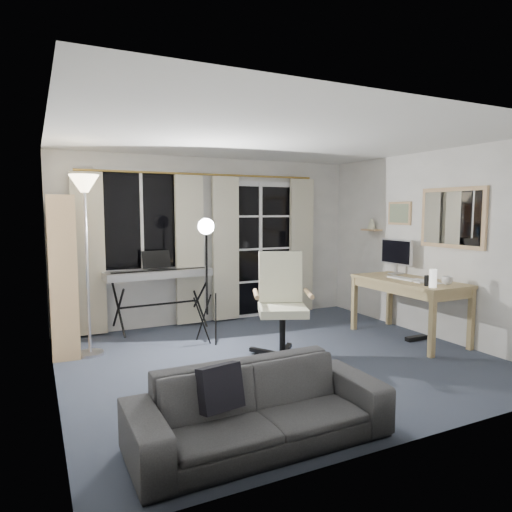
{
  "coord_description": "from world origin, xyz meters",
  "views": [
    {
      "loc": [
        -2.38,
        -4.3,
        1.64
      ],
      "look_at": [
        -0.1,
        0.35,
        1.12
      ],
      "focal_mm": 32.0,
      "sensor_mm": 36.0,
      "label": 1
    }
  ],
  "objects_px": {
    "bookshelf": "(60,279)",
    "sofa": "(260,394)",
    "desk": "(409,287)",
    "office_chair": "(281,295)",
    "torchiere_lamp": "(85,211)",
    "mug": "(447,279)",
    "keyboard_piano": "(159,275)",
    "studio_light": "(206,241)",
    "monitor": "(396,253)"
  },
  "relations": [
    {
      "from": "keyboard_piano",
      "to": "desk",
      "type": "distance_m",
      "value": 3.26
    },
    {
      "from": "bookshelf",
      "to": "desk",
      "type": "bearing_deg",
      "value": -16.37
    },
    {
      "from": "bookshelf",
      "to": "office_chair",
      "type": "xyz_separation_m",
      "value": [
        2.21,
        -1.26,
        -0.16
      ]
    },
    {
      "from": "bookshelf",
      "to": "mug",
      "type": "height_order",
      "value": "bookshelf"
    },
    {
      "from": "studio_light",
      "to": "monitor",
      "type": "relative_size",
      "value": 2.87
    },
    {
      "from": "torchiere_lamp",
      "to": "sofa",
      "type": "relative_size",
      "value": 1.11
    },
    {
      "from": "desk",
      "to": "sofa",
      "type": "distance_m",
      "value": 3.28
    },
    {
      "from": "monitor",
      "to": "mug",
      "type": "xyz_separation_m",
      "value": [
        -0.1,
        -0.95,
        -0.23
      ]
    },
    {
      "from": "bookshelf",
      "to": "keyboard_piano",
      "type": "distance_m",
      "value": 1.28
    },
    {
      "from": "office_chair",
      "to": "mug",
      "type": "relative_size",
      "value": 9.37
    },
    {
      "from": "bookshelf",
      "to": "desk",
      "type": "xyz_separation_m",
      "value": [
        4.0,
        -1.37,
        -0.18
      ]
    },
    {
      "from": "sofa",
      "to": "torchiere_lamp",
      "type": "bearing_deg",
      "value": 107.75
    },
    {
      "from": "studio_light",
      "to": "desk",
      "type": "xyz_separation_m",
      "value": [
        2.38,
        -0.92,
        -0.6
      ]
    },
    {
      "from": "torchiere_lamp",
      "to": "keyboard_piano",
      "type": "height_order",
      "value": "torchiere_lamp"
    },
    {
      "from": "torchiere_lamp",
      "to": "desk",
      "type": "distance_m",
      "value": 4.01
    },
    {
      "from": "sofa",
      "to": "keyboard_piano",
      "type": "bearing_deg",
      "value": 87.83
    },
    {
      "from": "studio_light",
      "to": "office_chair",
      "type": "distance_m",
      "value": 1.16
    },
    {
      "from": "torchiere_lamp",
      "to": "keyboard_piano",
      "type": "distance_m",
      "value": 1.43
    },
    {
      "from": "keyboard_piano",
      "to": "mug",
      "type": "height_order",
      "value": "keyboard_piano"
    },
    {
      "from": "bookshelf",
      "to": "monitor",
      "type": "relative_size",
      "value": 3.26
    },
    {
      "from": "keyboard_piano",
      "to": "studio_light",
      "type": "relative_size",
      "value": 0.9
    },
    {
      "from": "desk",
      "to": "bookshelf",
      "type": "bearing_deg",
      "value": 160.54
    },
    {
      "from": "mug",
      "to": "sofa",
      "type": "relative_size",
      "value": 0.07
    },
    {
      "from": "bookshelf",
      "to": "studio_light",
      "type": "xyz_separation_m",
      "value": [
        1.62,
        -0.45,
        0.42
      ]
    },
    {
      "from": "office_chair",
      "to": "monitor",
      "type": "relative_size",
      "value": 2.13
    },
    {
      "from": "office_chair",
      "to": "mug",
      "type": "height_order",
      "value": "office_chair"
    },
    {
      "from": "desk",
      "to": "monitor",
      "type": "bearing_deg",
      "value": 65.84
    },
    {
      "from": "bookshelf",
      "to": "sofa",
      "type": "height_order",
      "value": "bookshelf"
    },
    {
      "from": "keyboard_piano",
      "to": "sofa",
      "type": "relative_size",
      "value": 0.78
    },
    {
      "from": "mug",
      "to": "studio_light",
      "type": "bearing_deg",
      "value": 150.3
    },
    {
      "from": "keyboard_piano",
      "to": "mug",
      "type": "bearing_deg",
      "value": -40.59
    },
    {
      "from": "office_chair",
      "to": "desk",
      "type": "height_order",
      "value": "office_chair"
    },
    {
      "from": "bookshelf",
      "to": "studio_light",
      "type": "relative_size",
      "value": 1.14
    },
    {
      "from": "torchiere_lamp",
      "to": "desk",
      "type": "relative_size",
      "value": 1.41
    },
    {
      "from": "keyboard_piano",
      "to": "sofa",
      "type": "distance_m",
      "value": 3.27
    },
    {
      "from": "studio_light",
      "to": "monitor",
      "type": "bearing_deg",
      "value": 11.92
    },
    {
      "from": "office_chair",
      "to": "torchiere_lamp",
      "type": "bearing_deg",
      "value": 176.18
    },
    {
      "from": "office_chair",
      "to": "mug",
      "type": "distance_m",
      "value": 2.0
    },
    {
      "from": "keyboard_piano",
      "to": "monitor",
      "type": "bearing_deg",
      "value": -26.04
    },
    {
      "from": "torchiere_lamp",
      "to": "studio_light",
      "type": "height_order",
      "value": "torchiere_lamp"
    },
    {
      "from": "studio_light",
      "to": "mug",
      "type": "xyz_separation_m",
      "value": [
        2.48,
        -1.42,
        -0.44
      ]
    },
    {
      "from": "mug",
      "to": "bookshelf",
      "type": "bearing_deg",
      "value": 155.51
    },
    {
      "from": "office_chair",
      "to": "mug",
      "type": "xyz_separation_m",
      "value": [
        1.9,
        -0.61,
        0.14
      ]
    },
    {
      "from": "monitor",
      "to": "mug",
      "type": "distance_m",
      "value": 0.98
    },
    {
      "from": "desk",
      "to": "mug",
      "type": "distance_m",
      "value": 0.53
    },
    {
      "from": "studio_light",
      "to": "mug",
      "type": "bearing_deg",
      "value": -7.51
    },
    {
      "from": "bookshelf",
      "to": "torchiere_lamp",
      "type": "bearing_deg",
      "value": -42.53
    },
    {
      "from": "office_chair",
      "to": "desk",
      "type": "bearing_deg",
      "value": 19.71
    },
    {
      "from": "bookshelf",
      "to": "torchiere_lamp",
      "type": "height_order",
      "value": "torchiere_lamp"
    },
    {
      "from": "desk",
      "to": "mug",
      "type": "bearing_deg",
      "value": -79.27
    }
  ]
}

